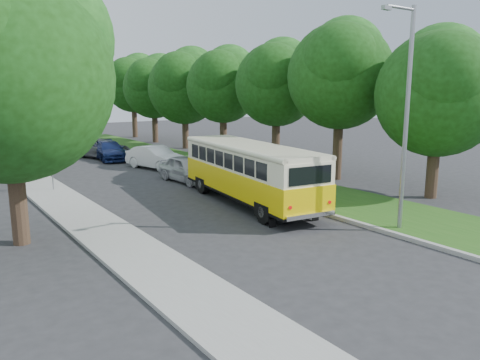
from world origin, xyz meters
TOP-DOWN VIEW (x-y plane):
  - ground at (0.00, 0.00)m, footprint 120.00×120.00m
  - curb at (3.60, 5.00)m, footprint 0.20×70.00m
  - grass_verge at (5.95, 5.00)m, footprint 4.50×70.00m
  - sidewalk at (-4.80, 5.00)m, footprint 2.20×70.00m
  - treeline at (3.15, 17.99)m, footprint 24.27×41.91m
  - lamppost_near at (4.21, -2.50)m, footprint 1.71×0.16m
  - lamppost_far at (-4.70, 16.00)m, footprint 1.71×0.16m
  - warning_sign at (-4.50, 11.98)m, footprint 0.56×0.10m
  - vintage_bus at (2.18, 4.04)m, footprint 3.67×9.68m
  - car_silver at (2.44, 10.33)m, footprint 1.99×4.44m
  - car_white at (2.89, 15.48)m, footprint 2.70×4.84m
  - car_blue at (1.78, 21.13)m, footprint 2.26×4.89m
  - car_grey at (1.67, 22.62)m, footprint 4.07×5.61m

SIDE VIEW (x-z plane):
  - ground at x=0.00m, z-range 0.00..0.00m
  - sidewalk at x=-4.80m, z-range 0.00..0.12m
  - grass_verge at x=5.95m, z-range 0.00..0.13m
  - curb at x=3.60m, z-range 0.00..0.15m
  - car_blue at x=1.78m, z-range 0.00..1.38m
  - car_grey at x=1.67m, z-range 0.00..1.42m
  - car_silver at x=2.44m, z-range 0.00..1.48m
  - car_white at x=2.89m, z-range 0.00..1.51m
  - vintage_bus at x=2.18m, z-range 0.00..2.80m
  - warning_sign at x=-4.50m, z-range 0.46..2.96m
  - lamppost_far at x=-4.70m, z-range 0.37..7.87m
  - lamppost_near at x=4.21m, z-range 0.37..8.37m
  - treeline at x=3.15m, z-range 1.20..10.66m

